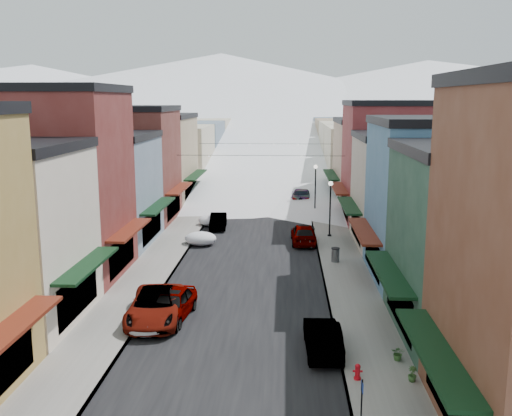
# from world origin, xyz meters

# --- Properties ---
(road) EXTENTS (10.00, 160.00, 0.01)m
(road) POSITION_xyz_m (0.00, 60.00, 0.01)
(road) COLOR black
(road) RESTS_ON ground
(sidewalk_left) EXTENTS (3.20, 160.00, 0.15)m
(sidewalk_left) POSITION_xyz_m (-6.60, 60.00, 0.07)
(sidewalk_left) COLOR gray
(sidewalk_left) RESTS_ON ground
(sidewalk_right) EXTENTS (3.20, 160.00, 0.15)m
(sidewalk_right) POSITION_xyz_m (6.60, 60.00, 0.07)
(sidewalk_right) COLOR gray
(sidewalk_right) RESTS_ON ground
(curb_left) EXTENTS (0.10, 160.00, 0.15)m
(curb_left) POSITION_xyz_m (-5.05, 60.00, 0.07)
(curb_left) COLOR slate
(curb_left) RESTS_ON ground
(curb_right) EXTENTS (0.10, 160.00, 0.15)m
(curb_right) POSITION_xyz_m (5.05, 60.00, 0.07)
(curb_right) COLOR slate
(curb_right) RESTS_ON ground
(bldg_l_brick_near) EXTENTS (12.30, 8.20, 12.50)m
(bldg_l_brick_near) POSITION_xyz_m (-13.69, 20.50, 6.26)
(bldg_l_brick_near) COLOR maroon
(bldg_l_brick_near) RESTS_ON ground
(bldg_l_grayblue) EXTENTS (11.30, 9.20, 9.00)m
(bldg_l_grayblue) POSITION_xyz_m (-13.19, 29.00, 4.51)
(bldg_l_grayblue) COLOR gray
(bldg_l_grayblue) RESTS_ON ground
(bldg_l_brick_far) EXTENTS (13.30, 9.20, 11.00)m
(bldg_l_brick_far) POSITION_xyz_m (-14.19, 38.00, 5.51)
(bldg_l_brick_far) COLOR #5D251E
(bldg_l_brick_far) RESTS_ON ground
(bldg_l_tan) EXTENTS (11.30, 11.20, 10.00)m
(bldg_l_tan) POSITION_xyz_m (-13.19, 48.00, 5.01)
(bldg_l_tan) COLOR tan
(bldg_l_tan) RESTS_ON ground
(bldg_r_green) EXTENTS (11.30, 9.20, 9.50)m
(bldg_r_green) POSITION_xyz_m (13.19, 12.00, 4.76)
(bldg_r_green) COLOR #1F412F
(bldg_r_green) RESTS_ON ground
(bldg_r_blue) EXTENTS (11.30, 9.20, 10.50)m
(bldg_r_blue) POSITION_xyz_m (13.19, 21.00, 5.26)
(bldg_r_blue) COLOR teal
(bldg_r_blue) RESTS_ON ground
(bldg_r_cream) EXTENTS (12.30, 9.20, 9.00)m
(bldg_r_cream) POSITION_xyz_m (13.69, 30.00, 4.51)
(bldg_r_cream) COLOR #B3A490
(bldg_r_cream) RESTS_ON ground
(bldg_r_brick_far) EXTENTS (13.30, 9.20, 11.50)m
(bldg_r_brick_far) POSITION_xyz_m (14.19, 39.00, 5.76)
(bldg_r_brick_far) COLOR maroon
(bldg_r_brick_far) RESTS_ON ground
(bldg_r_tan) EXTENTS (11.30, 11.20, 9.50)m
(bldg_r_tan) POSITION_xyz_m (13.19, 49.00, 4.76)
(bldg_r_tan) COLOR tan
(bldg_r_tan) RESTS_ON ground
(distant_blocks) EXTENTS (34.00, 55.00, 8.00)m
(distant_blocks) POSITION_xyz_m (0.00, 83.00, 4.00)
(distant_blocks) COLOR gray
(distant_blocks) RESTS_ON ground
(mountain_ridge) EXTENTS (670.00, 340.00, 34.00)m
(mountain_ridge) POSITION_xyz_m (-19.47, 277.18, 14.36)
(mountain_ridge) COLOR silver
(mountain_ridge) RESTS_ON ground
(overhead_cables) EXTENTS (16.40, 15.04, 0.04)m
(overhead_cables) POSITION_xyz_m (0.00, 47.50, 6.20)
(overhead_cables) COLOR black
(overhead_cables) RESTS_ON ground
(car_white_suv) EXTENTS (3.19, 6.08, 1.63)m
(car_white_suv) POSITION_xyz_m (-4.30, 13.10, 0.82)
(car_white_suv) COLOR silver
(car_white_suv) RESTS_ON ground
(car_silver_sedan) EXTENTS (2.37, 4.80, 1.57)m
(car_silver_sedan) POSITION_xyz_m (-3.50, 13.48, 0.79)
(car_silver_sedan) COLOR gray
(car_silver_sedan) RESTS_ON ground
(car_dark_hatch) EXTENTS (1.70, 4.18, 1.35)m
(car_dark_hatch) POSITION_xyz_m (-3.59, 35.22, 0.67)
(car_dark_hatch) COLOR black
(car_dark_hatch) RESTS_ON ground
(car_silver_wagon) EXTENTS (2.52, 5.38, 1.52)m
(car_silver_wagon) POSITION_xyz_m (-3.67, 50.18, 0.76)
(car_silver_wagon) COLOR gray
(car_silver_wagon) RESTS_ON ground
(car_green_sedan) EXTENTS (1.71, 4.51, 1.47)m
(car_green_sedan) POSITION_xyz_m (4.30, 9.73, 0.73)
(car_green_sedan) COLOR black
(car_green_sedan) RESTS_ON ground
(car_gray_suv) EXTENTS (2.09, 4.92, 1.66)m
(car_gray_suv) POSITION_xyz_m (4.00, 30.06, 0.83)
(car_gray_suv) COLOR gray
(car_gray_suv) RESTS_ON ground
(car_black_sedan) EXTENTS (2.65, 5.83, 1.66)m
(car_black_sedan) POSITION_xyz_m (4.30, 48.53, 0.83)
(car_black_sedan) COLOR black
(car_black_sedan) RESTS_ON ground
(car_lane_silver) EXTENTS (1.88, 4.34, 1.46)m
(car_lane_silver) POSITION_xyz_m (-1.09, 58.42, 0.73)
(car_lane_silver) COLOR #9A9CA2
(car_lane_silver) RESTS_ON ground
(car_lane_white) EXTENTS (2.57, 5.57, 1.55)m
(car_lane_white) POSITION_xyz_m (0.60, 65.48, 0.77)
(car_lane_white) COLOR silver
(car_lane_white) RESTS_ON ground
(fire_hydrant) EXTENTS (0.40, 0.30, 0.68)m
(fire_hydrant) POSITION_xyz_m (5.57, 6.85, 0.46)
(fire_hydrant) COLOR red
(fire_hydrant) RESTS_ON sidewalk_right
(parking_sign) EXTENTS (0.06, 0.28, 2.04)m
(parking_sign) POSITION_xyz_m (5.20, 2.89, 1.34)
(parking_sign) COLOR black
(parking_sign) RESTS_ON sidewalk_right
(trash_can) EXTENTS (0.60, 0.60, 1.02)m
(trash_can) POSITION_xyz_m (6.11, 24.31, 0.67)
(trash_can) COLOR #56595B
(trash_can) RESTS_ON sidewalk_right
(streetlamp_near) EXTENTS (0.39, 0.39, 4.69)m
(streetlamp_near) POSITION_xyz_m (6.27, 32.19, 3.11)
(streetlamp_near) COLOR black
(streetlamp_near) RESTS_ON sidewalk_right
(streetlamp_far) EXTENTS (0.41, 0.41, 4.94)m
(streetlamp_far) POSITION_xyz_m (5.52, 42.23, 3.26)
(streetlamp_far) COLOR black
(streetlamp_far) RESTS_ON sidewalk_right
(planter_near) EXTENTS (0.74, 0.69, 0.66)m
(planter_near) POSITION_xyz_m (7.60, 8.71, 0.48)
(planter_near) COLOR #36622C
(planter_near) RESTS_ON sidewalk_right
(planter_far) EXTENTS (0.40, 0.40, 0.64)m
(planter_far) POSITION_xyz_m (7.80, 6.79, 0.47)
(planter_far) COLOR #345C2A
(planter_far) RESTS_ON sidewalk_right
(snow_pile_near) EXTENTS (2.17, 2.54, 0.92)m
(snow_pile_near) POSITION_xyz_m (-4.28, 11.28, 0.44)
(snow_pile_near) COLOR white
(snow_pile_near) RESTS_ON ground
(snow_pile_mid) EXTENTS (2.56, 2.78, 1.08)m
(snow_pile_mid) POSITION_xyz_m (-4.28, 29.17, 0.52)
(snow_pile_mid) COLOR white
(snow_pile_mid) RESTS_ON ground
(snow_pile_far) EXTENTS (2.49, 2.73, 1.05)m
(snow_pile_far) POSITION_xyz_m (-4.28, 36.22, 0.50)
(snow_pile_far) COLOR white
(snow_pile_far) RESTS_ON ground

